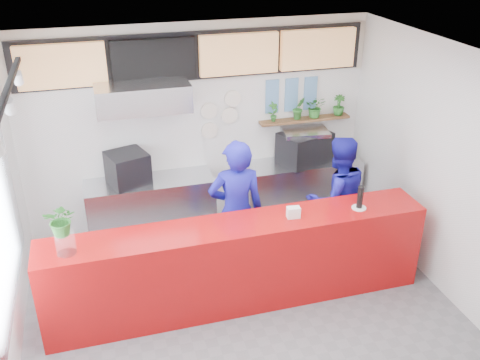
{
  "coord_description": "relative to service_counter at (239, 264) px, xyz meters",
  "views": [
    {
      "loc": [
        -1.43,
        -4.61,
        4.24
      ],
      "look_at": [
        0.1,
        0.7,
        1.5
      ],
      "focal_mm": 40.0,
      "sensor_mm": 36.0,
      "label": 1
    }
  ],
  "objects": [
    {
      "name": "floor",
      "position": [
        0.0,
        -0.4,
        -0.55
      ],
      "size": [
        5.0,
        5.0,
        0.0
      ],
      "primitive_type": "plane",
      "color": "slate",
      "rests_on": "ground"
    },
    {
      "name": "ceiling",
      "position": [
        0.0,
        -0.4,
        2.45
      ],
      "size": [
        5.0,
        5.0,
        0.0
      ],
      "primitive_type": "plane",
      "rotation": [
        3.14,
        0.0,
        0.0
      ],
      "color": "silver"
    },
    {
      "name": "wall_back",
      "position": [
        0.0,
        2.1,
        0.95
      ],
      "size": [
        5.0,
        0.0,
        5.0
      ],
      "primitive_type": "plane",
      "rotation": [
        1.57,
        0.0,
        0.0
      ],
      "color": "white",
      "rests_on": "ground"
    },
    {
      "name": "wall_right",
      "position": [
        2.5,
        -0.4,
        0.95
      ],
      "size": [
        0.0,
        5.0,
        5.0
      ],
      "primitive_type": "plane",
      "rotation": [
        1.57,
        0.0,
        -1.57
      ],
      "color": "white",
      "rests_on": "ground"
    },
    {
      "name": "service_counter",
      "position": [
        0.0,
        0.0,
        0.0
      ],
      "size": [
        4.5,
        0.6,
        1.1
      ],
      "primitive_type": "cube",
      "color": "#AA0C0D",
      "rests_on": "ground"
    },
    {
      "name": "cream_band",
      "position": [
        0.0,
        2.09,
        2.05
      ],
      "size": [
        5.0,
        0.02,
        0.8
      ],
      "primitive_type": "cube",
      "color": "beige",
      "rests_on": "wall_back"
    },
    {
      "name": "prep_bench",
      "position": [
        -0.8,
        1.8,
        -0.1
      ],
      "size": [
        1.8,
        0.6,
        0.9
      ],
      "primitive_type": "cube",
      "color": "#B2B5BA",
      "rests_on": "ground"
    },
    {
      "name": "panini_oven",
      "position": [
        -1.08,
        1.8,
        0.58
      ],
      "size": [
        0.63,
        0.63,
        0.45
      ],
      "primitive_type": "cube",
      "rotation": [
        0.0,
        0.0,
        0.3
      ],
      "color": "black",
      "rests_on": "prep_bench"
    },
    {
      "name": "extraction_hood",
      "position": [
        -0.8,
        1.75,
        1.6
      ],
      "size": [
        1.2,
        0.7,
        0.35
      ],
      "primitive_type": "cube",
      "color": "#B2B5BA",
      "rests_on": "ceiling"
    },
    {
      "name": "hood_lip",
      "position": [
        -0.8,
        1.75,
        1.4
      ],
      "size": [
        1.2,
        0.69,
        0.31
      ],
      "primitive_type": "cube",
      "rotation": [
        -0.35,
        0.0,
        0.0
      ],
      "color": "#B2B5BA",
      "rests_on": "ceiling"
    },
    {
      "name": "right_bench",
      "position": [
        1.5,
        1.8,
        -0.1
      ],
      "size": [
        1.8,
        0.6,
        0.9
      ],
      "primitive_type": "cube",
      "color": "#B2B5BA",
      "rests_on": "ground"
    },
    {
      "name": "espresso_machine",
      "position": [
        1.54,
        1.8,
        0.58
      ],
      "size": [
        0.85,
        0.72,
        0.46
      ],
      "primitive_type": "cube",
      "rotation": [
        0.0,
        0.0,
        0.33
      ],
      "color": "black",
      "rests_on": "right_bench"
    },
    {
      "name": "espresso_tray",
      "position": [
        1.54,
        1.8,
        0.83
      ],
      "size": [
        0.71,
        0.54,
        0.06
      ],
      "primitive_type": "cube",
      "rotation": [
        0.0,
        0.0,
        -0.12
      ],
      "color": "silver",
      "rests_on": "espresso_machine"
    },
    {
      "name": "herb_shelf",
      "position": [
        1.6,
        2.0,
        0.95
      ],
      "size": [
        1.4,
        0.18,
        0.04
      ],
      "primitive_type": "cube",
      "color": "brown",
      "rests_on": "wall_back"
    },
    {
      "name": "menu_board_far_left",
      "position": [
        -1.75,
        1.98,
        2.0
      ],
      "size": [
        1.1,
        0.1,
        0.55
      ],
      "primitive_type": "cube",
      "color": "tan",
      "rests_on": "wall_back"
    },
    {
      "name": "menu_board_mid_left",
      "position": [
        -0.59,
        1.98,
        2.0
      ],
      "size": [
        1.1,
        0.1,
        0.55
      ],
      "primitive_type": "cube",
      "color": "black",
      "rests_on": "wall_back"
    },
    {
      "name": "menu_board_mid_right",
      "position": [
        0.57,
        1.98,
        2.0
      ],
      "size": [
        1.1,
        0.1,
        0.55
      ],
      "primitive_type": "cube",
      "color": "tan",
      "rests_on": "wall_back"
    },
    {
      "name": "menu_board_far_right",
      "position": [
        1.73,
        1.98,
        2.0
      ],
      "size": [
        1.1,
        0.1,
        0.55
      ],
      "primitive_type": "cube",
      "color": "tan",
      "rests_on": "wall_back"
    },
    {
      "name": "soffit",
      "position": [
        0.0,
        2.06,
        2.0
      ],
      "size": [
        4.8,
        0.04,
        0.65
      ],
      "primitive_type": "cube",
      "color": "black",
      "rests_on": "wall_back"
    },
    {
      "name": "track_rail",
      "position": [
        -2.1,
        -0.4,
        2.39
      ],
      "size": [
        0.05,
        2.4,
        0.04
      ],
      "primitive_type": "cube",
      "color": "black",
      "rests_on": "ceiling"
    },
    {
      "name": "dec_plate_a",
      "position": [
        0.15,
        2.07,
        1.2
      ],
      "size": [
        0.24,
        0.03,
        0.24
      ],
      "primitive_type": "cylinder",
      "rotation": [
        1.57,
        0.0,
        0.0
      ],
      "color": "silver",
      "rests_on": "wall_back"
    },
    {
      "name": "dec_plate_b",
      "position": [
        0.45,
        2.07,
        1.1
      ],
      "size": [
        0.24,
        0.03,
        0.24
      ],
      "primitive_type": "cylinder",
      "rotation": [
        1.57,
        0.0,
        0.0
      ],
      "color": "silver",
      "rests_on": "wall_back"
    },
    {
      "name": "dec_plate_c",
      "position": [
        0.15,
        2.07,
        0.9
      ],
      "size": [
        0.24,
        0.03,
        0.24
      ],
      "primitive_type": "cylinder",
      "rotation": [
        1.57,
        0.0,
        0.0
      ],
      "color": "silver",
      "rests_on": "wall_back"
    },
    {
      "name": "dec_plate_d",
      "position": [
        0.5,
        2.07,
        1.35
      ],
      "size": [
        0.24,
        0.03,
        0.24
      ],
      "primitive_type": "cylinder",
      "rotation": [
        1.57,
        0.0,
        0.0
      ],
      "color": "silver",
      "rests_on": "wall_back"
    },
    {
      "name": "photo_frame_a",
      "position": [
        1.1,
        2.08,
        1.45
      ],
      "size": [
        0.2,
        0.02,
        0.25
      ],
      "primitive_type": "cube",
      "color": "#598CBF",
      "rests_on": "wall_back"
    },
    {
      "name": "photo_frame_b",
      "position": [
        1.4,
        2.08,
        1.45
      ],
      "size": [
        0.2,
        0.02,
        0.25
      ],
      "primitive_type": "cube",
      "color": "#598CBF",
      "rests_on": "wall_back"
    },
    {
      "name": "photo_frame_c",
      "position": [
        1.7,
        2.08,
        1.45
      ],
      "size": [
        0.2,
        0.02,
        0.25
      ],
      "primitive_type": "cube",
      "color": "#598CBF",
      "rests_on": "wall_back"
    },
    {
      "name": "photo_frame_d",
      "position": [
        1.1,
        2.08,
        1.2
      ],
      "size": [
        0.2,
        0.02,
        0.25
      ],
      "primitive_type": "cube",
      "color": "#598CBF",
      "rests_on": "wall_back"
    },
    {
      "name": "photo_frame_e",
      "position": [
        1.4,
        2.08,
        1.2
      ],
      "size": [
        0.2,
        0.02,
        0.25
      ],
      "primitive_type": "cube",
      "color": "#598CBF",
      "rests_on": "wall_back"
    },
    {
      "name": "photo_frame_f",
      "position": [
        1.7,
        2.08,
        1.2
      ],
      "size": [
        0.2,
        0.02,
        0.25
      ],
      "primitive_type": "cube",
      "color": "#598CBF",
      "rests_on": "wall_back"
    },
    {
      "name": "staff_center",
      "position": [
        0.12,
        0.54,
        0.4
      ],
      "size": [
        0.74,
        0.53,
        1.89
      ],
      "primitive_type": "imported",
      "rotation": [
        0.0,
        0.0,
        3.03
      ],
      "color": "#171699",
      "rests_on": "ground"
    },
    {
      "name": "staff_right",
      "position": [
        1.52,
        0.61,
        0.33
      ],
      "size": [
        0.88,
        0.7,
        1.75
      ],
      "primitive_type": "imported",
      "rotation": [
        0.0,
        0.0,
        3.18
      ],
      "color": "#171699",
      "rests_on": "ground"
    },
    {
      "name": "herb_a",
      "position": [
        1.1,
        2.0,
        1.12
      ],
      "size": [
        0.18,
        0.15,
        0.3
      ],
      "primitive_type": "imported",
      "rotation": [
        0.0,
        0.0,
        0.35
      ],
      "color": "#2B6F27",
      "rests_on": "herb_shelf"
    },
    {
      "name": "herb_b",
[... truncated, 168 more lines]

